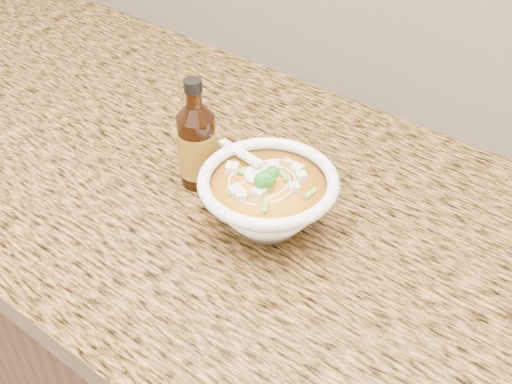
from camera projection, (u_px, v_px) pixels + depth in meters
The scene contains 3 objects.
counter_slab at pixel (311, 233), 0.88m from camera, with size 4.00×0.68×0.04m, color #9C6439.
soup_bowl at pixel (268, 200), 0.84m from camera, with size 0.20×0.18×0.10m.
hot_sauce_bottle at pixel (197, 146), 0.90m from camera, with size 0.07×0.07×0.17m.
Camera 1 is at (0.34, 1.12, 1.49)m, focal length 45.00 mm.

